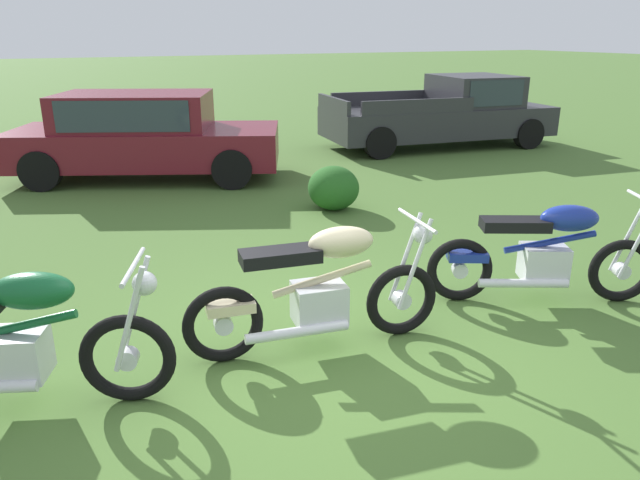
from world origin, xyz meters
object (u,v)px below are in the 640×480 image
(car_burgundy, at_px, (142,131))
(shrub_low, at_px, (333,188))
(motorcycle_green, at_px, (13,341))
(motorcycle_blue, at_px, (546,253))
(pickup_truck_charcoal, at_px, (448,111))
(motorcycle_cream, at_px, (320,290))

(car_burgundy, height_order, shrub_low, car_burgundy)
(motorcycle_green, xyz_separation_m, shrub_low, (4.05, 3.31, -0.18))
(motorcycle_blue, relative_size, pickup_truck_charcoal, 0.38)
(pickup_truck_charcoal, distance_m, shrub_low, 5.66)
(motorcycle_blue, relative_size, car_burgundy, 0.40)
(motorcycle_cream, height_order, pickup_truck_charcoal, pickup_truck_charcoal)
(car_burgundy, height_order, pickup_truck_charcoal, pickup_truck_charcoal)
(motorcycle_blue, distance_m, pickup_truck_charcoal, 8.12)
(car_burgundy, bearing_deg, motorcycle_blue, -47.09)
(shrub_low, bearing_deg, pickup_truck_charcoal, 36.64)
(motorcycle_green, relative_size, shrub_low, 2.67)
(motorcycle_green, height_order, motorcycle_blue, same)
(motorcycle_cream, bearing_deg, shrub_low, 69.73)
(motorcycle_blue, relative_size, shrub_low, 2.54)
(motorcycle_blue, distance_m, shrub_low, 3.60)
(shrub_low, bearing_deg, motorcycle_cream, -118.76)
(car_burgundy, relative_size, pickup_truck_charcoal, 0.93)
(motorcycle_green, distance_m, motorcycle_cream, 2.15)
(car_burgundy, bearing_deg, motorcycle_green, -83.98)
(motorcycle_green, xyz_separation_m, motorcycle_blue, (4.39, -0.28, -0.01))
(motorcycle_cream, bearing_deg, motorcycle_blue, 5.31)
(motorcycle_green, bearing_deg, motorcycle_cream, 17.30)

